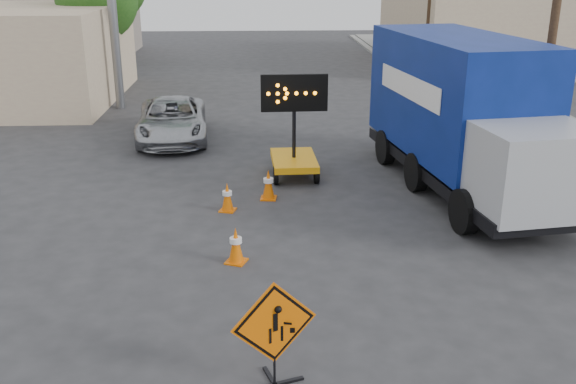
{
  "coord_description": "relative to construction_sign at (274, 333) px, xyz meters",
  "views": [
    {
      "loc": [
        -0.78,
        -8.98,
        5.81
      ],
      "look_at": [
        -0.21,
        2.52,
        1.67
      ],
      "focal_mm": 40.0,
      "sensor_mm": 36.0,
      "label": 1
    }
  ],
  "objects": [
    {
      "name": "ground",
      "position": [
        0.59,
        1.16,
        -0.89
      ],
      "size": [
        100.0,
        100.0,
        0.0
      ],
      "primitive_type": "plane",
      "color": "#2D2D30",
      "rests_on": "ground"
    },
    {
      "name": "arrow_board",
      "position": [
        0.85,
        9.71,
        -0.24
      ],
      "size": [
        1.85,
        2.09,
        2.93
      ],
      "rotation": [
        0.0,
        0.0,
        0.03
      ],
      "color": "#FCA50E",
      "rests_on": "ground"
    },
    {
      "name": "building_right_far",
      "position": [
        13.59,
        31.16,
        1.41
      ],
      "size": [
        10.0,
        14.0,
        4.6
      ],
      "primitive_type": "cube",
      "color": "#C8B590",
      "rests_on": "ground"
    },
    {
      "name": "storefront_left_far",
      "position": [
        -14.41,
        35.16,
        1.31
      ],
      "size": [
        12.0,
        10.0,
        4.4
      ],
      "primitive_type": "cube",
      "color": "gray",
      "rests_on": "ground"
    },
    {
      "name": "pickup_truck",
      "position": [
        -3.1,
        13.95,
        -0.2
      ],
      "size": [
        2.74,
        5.17,
        1.39
      ],
      "primitive_type": "imported",
      "rotation": [
        0.0,
        0.0,
        0.09
      ],
      "color": "#AEB0B5",
      "rests_on": "ground"
    },
    {
      "name": "cone_a",
      "position": [
        -0.66,
        4.12,
        -0.51
      ],
      "size": [
        0.51,
        0.51,
        0.77
      ],
      "rotation": [
        0.0,
        0.0,
        -0.38
      ],
      "color": "#E46004",
      "rests_on": "ground"
    },
    {
      "name": "cone_c",
      "position": [
        0.08,
        7.83,
        -0.49
      ],
      "size": [
        0.44,
        0.44,
        0.8
      ],
      "rotation": [
        0.0,
        0.0,
        -0.11
      ],
      "color": "#E46004",
      "rests_on": "ground"
    },
    {
      "name": "box_truck",
      "position": [
        5.25,
        8.41,
        0.92
      ],
      "size": [
        3.62,
        8.72,
        4.01
      ],
      "rotation": [
        0.0,
        0.0,
        0.14
      ],
      "color": "black",
      "rests_on": "ground"
    },
    {
      "name": "cone_b",
      "position": [
        -0.95,
        7.03,
        -0.53
      ],
      "size": [
        0.46,
        0.46,
        0.73
      ],
      "rotation": [
        0.0,
        0.0,
        -0.29
      ],
      "color": "#E46004",
      "rests_on": "ground"
    },
    {
      "name": "curb_right",
      "position": [
        7.79,
        16.16,
        -0.83
      ],
      "size": [
        0.4,
        60.0,
        0.12
      ],
      "primitive_type": "cube",
      "color": "gray",
      "rests_on": "ground"
    },
    {
      "name": "sidewalk_right",
      "position": [
        10.09,
        16.16,
        -0.82
      ],
      "size": [
        4.0,
        60.0,
        0.15
      ],
      "primitive_type": "cube",
      "color": "gray",
      "rests_on": "ground"
    },
    {
      "name": "utility_pole_near",
      "position": [
        8.59,
        11.16,
        3.79
      ],
      "size": [
        1.8,
        0.26,
        9.0
      ],
      "color": "#48331F",
      "rests_on": "ground"
    },
    {
      "name": "tree_left_near",
      "position": [
        -7.41,
        23.16,
        3.27
      ],
      "size": [
        3.71,
        3.71,
        6.03
      ],
      "color": "#48331F",
      "rests_on": "ground"
    },
    {
      "name": "construction_sign",
      "position": [
        0.0,
        0.0,
        0.0
      ],
      "size": [
        1.22,
        0.87,
        1.69
      ],
      "rotation": [
        0.0,
        0.0,
        0.32
      ],
      "color": "black",
      "rests_on": "ground"
    }
  ]
}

